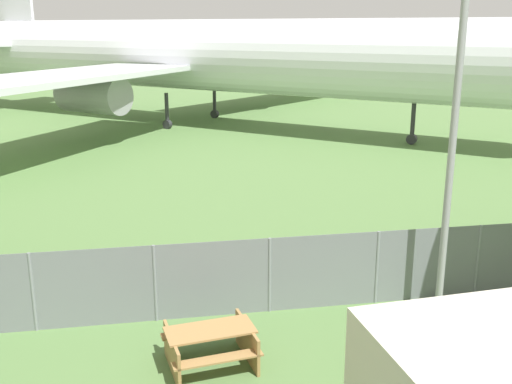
{
  "coord_description": "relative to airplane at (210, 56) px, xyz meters",
  "views": [
    {
      "loc": [
        -2.49,
        -2.63,
        6.29
      ],
      "look_at": [
        0.23,
        12.59,
        2.0
      ],
      "focal_mm": 42.0,
      "sensor_mm": 36.0,
      "label": 1
    }
  ],
  "objects": [
    {
      "name": "picnic_bench_near_cabin",
      "position": [
        -3.04,
        -29.04,
        -3.96
      ],
      "size": [
        1.87,
        1.63,
        0.76
      ],
      "rotation": [
        0.0,
        0.0,
        0.15
      ],
      "color": "#A37A47",
      "rests_on": "ground"
    },
    {
      "name": "perimeter_fence",
      "position": [
        -1.49,
        -27.02,
        -3.55
      ],
      "size": [
        56.07,
        0.07,
        1.77
      ],
      "color": "gray",
      "rests_on": "ground"
    },
    {
      "name": "light_mast",
      "position": [
        2.29,
        -27.74,
        0.34
      ],
      "size": [
        0.44,
        0.44,
        7.82
      ],
      "color": "#99999E",
      "rests_on": "ground"
    },
    {
      "name": "airplane",
      "position": [
        0.0,
        0.0,
        0.0
      ],
      "size": [
        40.7,
        35.53,
        13.42
      ],
      "rotation": [
        0.0,
        0.0,
        -0.71
      ],
      "color": "silver",
      "rests_on": "ground"
    }
  ]
}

